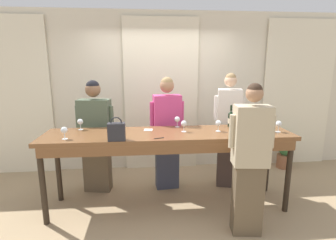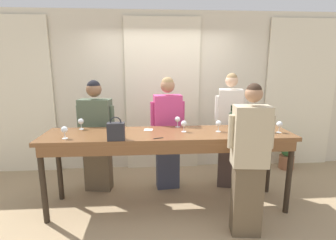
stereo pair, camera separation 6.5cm
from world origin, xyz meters
name	(u,v)px [view 2 (the right image)]	position (x,y,z in m)	size (l,w,h in m)	color
ground_plane	(168,205)	(0.00, 0.00, 0.00)	(18.00, 18.00, 0.00)	tan
wall_back	(162,92)	(0.00, 1.45, 1.40)	(12.00, 0.06, 2.80)	beige
curtain_panel_left	(14,97)	(-2.55, 1.38, 1.34)	(1.31, 0.03, 2.69)	#EFE5C6
curtain_panel_center	(163,96)	(0.00, 1.38, 1.34)	(1.31, 0.03, 2.69)	#EFE5C6
curtain_panel_right	(300,95)	(2.55, 1.38, 1.34)	(1.31, 0.03, 2.69)	#EFE5C6
tasting_bar	(169,140)	(0.00, -0.03, 0.94)	(3.19, 0.72, 1.04)	brown
wine_bottle	(231,119)	(0.90, 0.24, 1.15)	(0.08, 0.08, 0.31)	black
handbag	(116,131)	(-0.63, -0.30, 1.14)	(0.20, 0.11, 0.28)	#232328
wine_glass_front_left	(81,122)	(-1.17, 0.26, 1.14)	(0.08, 0.08, 0.15)	white
wine_glass_front_mid	(279,125)	(1.43, -0.11, 1.14)	(0.08, 0.08, 0.15)	white
wine_glass_front_right	(255,127)	(1.07, -0.19, 1.14)	(0.08, 0.08, 0.15)	white
wine_glass_center_left	(250,127)	(0.99, -0.23, 1.14)	(0.08, 0.08, 0.15)	white
wine_glass_center_mid	(178,120)	(0.15, 0.29, 1.14)	(0.08, 0.08, 0.15)	white
wine_glass_center_right	(270,124)	(1.31, -0.08, 1.14)	(0.08, 0.08, 0.15)	white
wine_glass_back_left	(64,130)	(-1.25, -0.19, 1.14)	(0.08, 0.08, 0.15)	white
wine_glass_back_mid	(184,124)	(0.20, 0.02, 1.14)	(0.08, 0.08, 0.15)	white
wine_glass_back_right	(219,124)	(0.66, 0.00, 1.14)	(0.08, 0.08, 0.15)	white
napkin	(148,130)	(-0.26, 0.15, 1.04)	(0.12, 0.12, 0.00)	white
pen	(158,138)	(-0.14, -0.27, 1.04)	(0.12, 0.04, 0.01)	black
guest_olive_jacket	(97,135)	(-1.03, 0.55, 0.87)	(0.57, 0.30, 1.68)	brown
guest_pink_top	(168,132)	(0.03, 0.55, 0.89)	(0.52, 0.27, 1.72)	#383D51
guest_cream_sweater	(229,130)	(0.98, 0.55, 0.90)	(0.47, 0.36, 1.77)	#473833
host_pouring	(249,161)	(0.83, -0.66, 0.88)	(0.49, 0.28, 1.72)	brown
potted_plant	(287,153)	(2.28, 1.13, 0.29)	(0.26, 0.26, 0.59)	#935B3D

